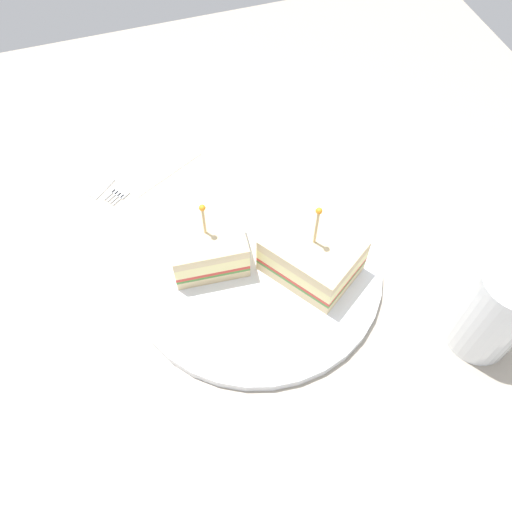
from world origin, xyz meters
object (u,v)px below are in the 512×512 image
(napkin, at_px, (146,156))
(sandwich_half_back, at_px, (312,256))
(plate, at_px, (256,269))
(drink_glass, at_px, (493,314))
(sandwich_half_front, at_px, (207,245))
(fork, at_px, (135,179))
(knife, at_px, (120,167))

(napkin, bearing_deg, sandwich_half_back, 120.33)
(plate, xyz_separation_m, napkin, (0.08, -0.22, -0.01))
(plate, distance_m, drink_glass, 0.25)
(sandwich_half_front, height_order, napkin, sandwich_half_front)
(plate, bearing_deg, fork, -59.81)
(drink_glass, distance_m, napkin, 0.47)
(plate, distance_m, sandwich_half_front, 0.06)
(sandwich_half_back, height_order, drink_glass, sandwich_half_back)
(drink_glass, height_order, fork, drink_glass)
(plate, xyz_separation_m, fork, (0.11, -0.18, -0.00))
(sandwich_half_back, xyz_separation_m, drink_glass, (-0.14, 0.13, 0.01))
(sandwich_half_front, xyz_separation_m, drink_glass, (-0.25, 0.18, 0.01))
(plate, relative_size, drink_glass, 2.47)
(drink_glass, bearing_deg, plate, -37.27)
(napkin, relative_size, fork, 1.02)
(sandwich_half_front, height_order, knife, sandwich_half_front)
(sandwich_half_back, xyz_separation_m, fork, (0.16, -0.21, -0.04))
(napkin, xyz_separation_m, knife, (0.04, 0.01, 0.00))
(sandwich_half_front, xyz_separation_m, napkin, (0.04, -0.19, -0.04))
(sandwich_half_back, distance_m, drink_glass, 0.19)
(sandwich_half_back, distance_m, knife, 0.29)
(drink_glass, xyz_separation_m, fork, (0.30, -0.33, -0.05))
(plate, relative_size, sandwich_half_back, 2.35)
(plate, bearing_deg, sandwich_half_front, -29.80)
(sandwich_half_front, relative_size, sandwich_half_back, 0.77)
(fork, bearing_deg, sandwich_half_back, 128.50)
(drink_glass, relative_size, fork, 1.07)
(fork, bearing_deg, plate, 120.19)
(napkin, bearing_deg, drink_glass, 127.34)
(plate, distance_m, napkin, 0.24)
(fork, bearing_deg, knife, -60.84)
(drink_glass, distance_m, knife, 0.48)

